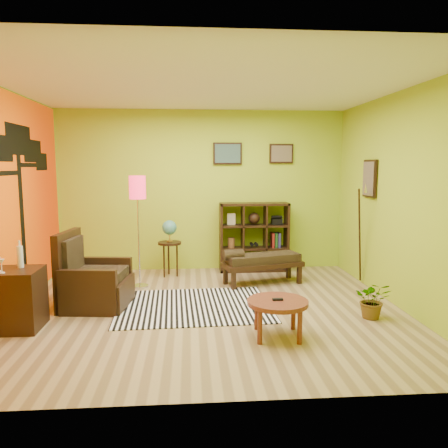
{
  "coord_description": "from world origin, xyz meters",
  "views": [
    {
      "loc": [
        -0.21,
        -5.45,
        1.84
      ],
      "look_at": [
        0.25,
        0.44,
        1.05
      ],
      "focal_mm": 35.0,
      "sensor_mm": 36.0,
      "label": 1
    }
  ],
  "objects": [
    {
      "name": "ground",
      "position": [
        0.0,
        0.0,
        0.0
      ],
      "size": [
        5.0,
        5.0,
        0.0
      ],
      "primitive_type": "plane",
      "color": "tan",
      "rests_on": "ground"
    },
    {
      "name": "bench",
      "position": [
        0.87,
        1.14,
        0.37
      ],
      "size": [
        1.32,
        0.75,
        0.58
      ],
      "color": "black",
      "rests_on": "ground"
    },
    {
      "name": "armchair",
      "position": [
        -1.51,
        0.24,
        0.3
      ],
      "size": [
        0.91,
        0.91,
        1.0
      ],
      "color": "black",
      "rests_on": "ground"
    },
    {
      "name": "side_cabinet",
      "position": [
        -2.2,
        -0.51,
        0.35
      ],
      "size": [
        0.58,
        0.53,
        1.0
      ],
      "color": "black",
      "rests_on": "ground"
    },
    {
      "name": "potted_plant",
      "position": [
        1.99,
        -0.49,
        0.18
      ],
      "size": [
        0.54,
        0.57,
        0.36
      ],
      "primitive_type": "imported",
      "rotation": [
        0.0,
        0.0,
        -0.33
      ],
      "color": "#26661E",
      "rests_on": "ground"
    },
    {
      "name": "cube_shelf",
      "position": [
        0.91,
        2.03,
        0.6
      ],
      "size": [
        1.2,
        0.35,
        1.2
      ],
      "color": "black",
      "rests_on": "ground"
    },
    {
      "name": "coffee_table",
      "position": [
        0.72,
        -0.97,
        0.35
      ],
      "size": [
        0.66,
        0.66,
        0.42
      ],
      "color": "maroon",
      "rests_on": "ground"
    },
    {
      "name": "room_shell",
      "position": [
        -0.09,
        0.01,
        1.8
      ],
      "size": [
        5.04,
        4.54,
        2.82
      ],
      "color": "#A1C426",
      "rests_on": "ground"
    },
    {
      "name": "floor_lamp",
      "position": [
        -0.99,
        1.11,
        1.37
      ],
      "size": [
        0.26,
        0.26,
        1.69
      ],
      "color": "silver",
      "rests_on": "ground"
    },
    {
      "name": "globe_table",
      "position": [
        -0.56,
        1.76,
        0.71
      ],
      "size": [
        0.39,
        0.39,
        0.94
      ],
      "color": "black",
      "rests_on": "ground"
    },
    {
      "name": "zebra_rug",
      "position": [
        -0.18,
        0.13,
        0.01
      ],
      "size": [
        2.05,
        1.63,
        0.01
      ],
      "primitive_type": "cube",
      "rotation": [
        0.0,
        0.0,
        0.04
      ],
      "color": "white",
      "rests_on": "ground"
    }
  ]
}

